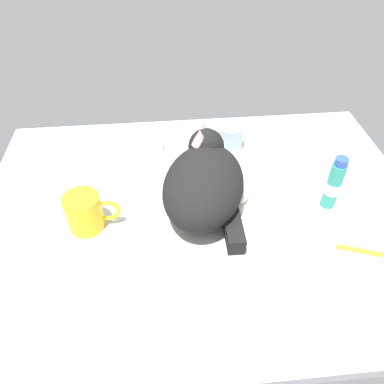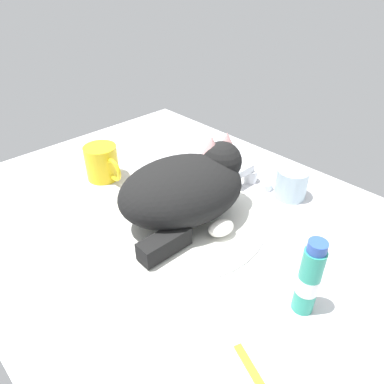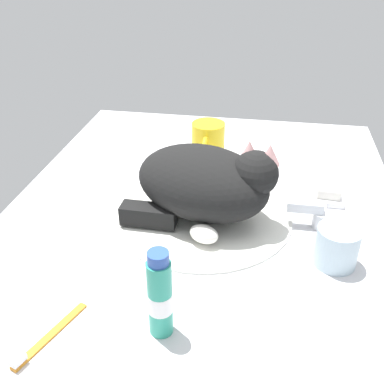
% 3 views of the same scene
% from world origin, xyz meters
% --- Properties ---
extents(ground_plane, '(1.10, 0.83, 0.03)m').
position_xyz_m(ground_plane, '(0.00, 0.00, -0.01)').
color(ground_plane, silver).
extents(sink_basin, '(0.37, 0.37, 0.01)m').
position_xyz_m(sink_basin, '(0.00, 0.00, 0.00)').
color(sink_basin, silver).
rests_on(sink_basin, ground_plane).
extents(faucet, '(0.13, 0.09, 0.05)m').
position_xyz_m(faucet, '(0.00, 0.23, 0.02)').
color(faucet, silver).
rests_on(faucet, ground_plane).
extents(cat, '(0.26, 0.32, 0.17)m').
position_xyz_m(cat, '(0.00, 0.01, 0.08)').
color(cat, black).
rests_on(cat, sink_basin).
extents(coffee_mug, '(0.13, 0.08, 0.09)m').
position_xyz_m(coffee_mug, '(-0.28, -0.03, 0.04)').
color(coffee_mug, yellow).
rests_on(coffee_mug, ground_plane).
extents(rinse_cup, '(0.07, 0.07, 0.07)m').
position_xyz_m(rinse_cup, '(0.11, 0.25, 0.04)').
color(rinse_cup, silver).
rests_on(rinse_cup, ground_plane).
extents(soap_dish, '(0.09, 0.06, 0.01)m').
position_xyz_m(soap_dish, '(-0.12, 0.26, 0.01)').
color(soap_dish, white).
rests_on(soap_dish, ground_plane).
extents(soap_bar, '(0.07, 0.05, 0.02)m').
position_xyz_m(soap_bar, '(-0.12, 0.26, 0.02)').
color(soap_bar, white).
rests_on(soap_bar, soap_dish).
extents(toothpaste_bottle, '(0.04, 0.04, 0.14)m').
position_xyz_m(toothpaste_bottle, '(0.31, -0.01, 0.07)').
color(toothpaste_bottle, teal).
rests_on(toothpaste_bottle, ground_plane).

